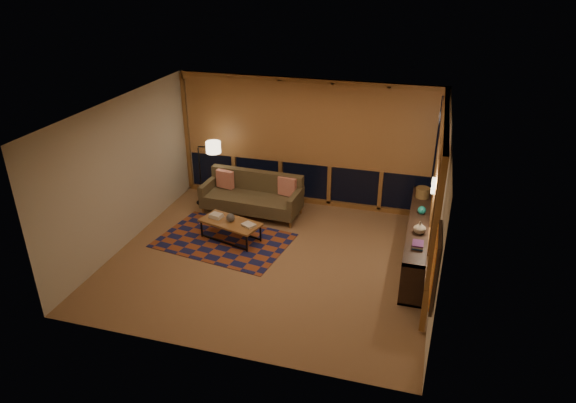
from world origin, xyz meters
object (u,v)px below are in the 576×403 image
(coffee_table, at_px, (231,231))
(bookshelf, at_px, (418,240))
(floor_lamp, at_px, (200,173))
(sofa, at_px, (251,195))

(coffee_table, bearing_deg, bookshelf, 20.49)
(floor_lamp, height_order, bookshelf, floor_lamp)
(sofa, distance_m, bookshelf, 3.51)
(bookshelf, bearing_deg, floor_lamp, 167.35)
(sofa, xyz_separation_m, floor_lamp, (-1.22, 0.19, 0.30))
(sofa, relative_size, bookshelf, 0.68)
(sofa, height_order, bookshelf, sofa)
(floor_lamp, relative_size, bookshelf, 0.48)
(floor_lamp, distance_m, bookshelf, 4.76)
(sofa, height_order, floor_lamp, floor_lamp)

